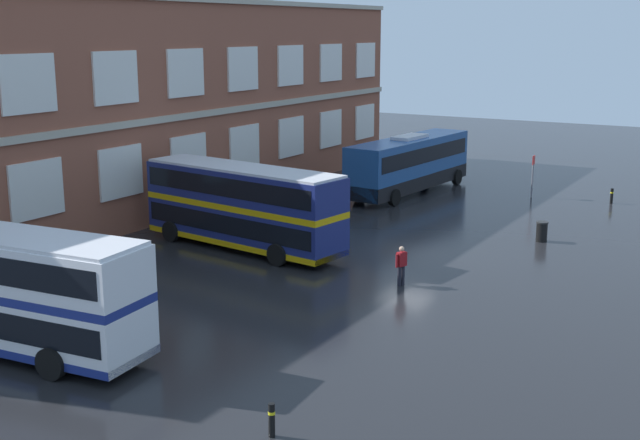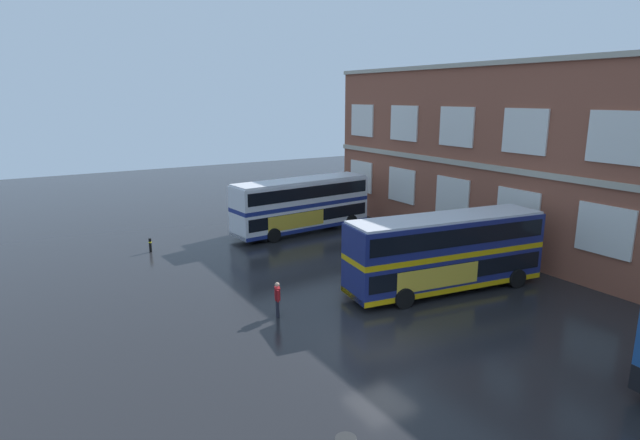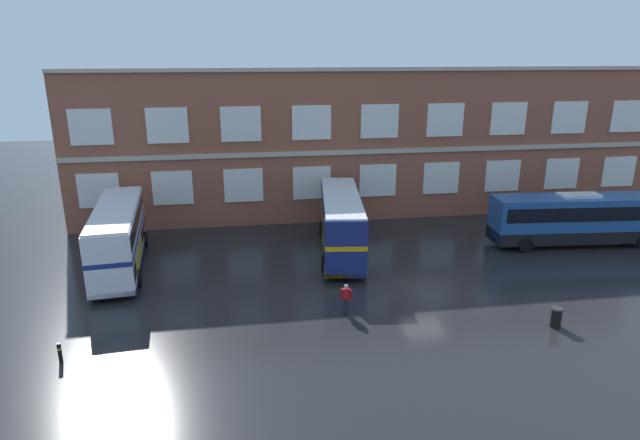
{
  "view_description": "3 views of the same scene",
  "coord_description": "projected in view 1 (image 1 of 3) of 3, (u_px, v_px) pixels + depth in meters",
  "views": [
    {
      "loc": [
        -35.34,
        -15.91,
        10.53
      ],
      "look_at": [
        -5.45,
        1.67,
        2.43
      ],
      "focal_mm": 46.05,
      "sensor_mm": 36.0,
      "label": 1
    },
    {
      "loc": [
        15.29,
        -12.18,
        10.14
      ],
      "look_at": [
        -7.11,
        1.35,
        3.87
      ],
      "focal_mm": 29.05,
      "sensor_mm": 36.0,
      "label": 2
    },
    {
      "loc": [
        -10.6,
        -27.6,
        13.48
      ],
      "look_at": [
        -5.96,
        2.03,
        4.0
      ],
      "focal_mm": 30.2,
      "sensor_mm": 36.0,
      "label": 3
    }
  ],
  "objects": [
    {
      "name": "ground_plane",
      "position": [
        370.0,
        245.0,
        40.9
      ],
      "size": [
        120.0,
        120.0,
        0.0
      ],
      "primitive_type": "plane",
      "color": "black"
    },
    {
      "name": "brick_terminal_building",
      "position": [
        133.0,
        108.0,
        48.0
      ],
      "size": [
        48.88,
        8.19,
        12.27
      ],
      "color": "brown",
      "rests_on": "ground"
    },
    {
      "name": "double_decker_middle",
      "position": [
        243.0,
        206.0,
        39.81
      ],
      "size": [
        4.04,
        11.25,
        4.07
      ],
      "color": "navy",
      "rests_on": "ground"
    },
    {
      "name": "touring_coach",
      "position": [
        409.0,
        164.0,
        53.48
      ],
      "size": [
        12.17,
        3.64,
        3.8
      ],
      "color": "navy",
      "rests_on": "ground"
    },
    {
      "name": "waiting_passenger",
      "position": [
        401.0,
        264.0,
        34.28
      ],
      "size": [
        0.63,
        0.37,
        1.7
      ],
      "color": "black",
      "rests_on": "ground"
    },
    {
      "name": "bus_stand_flag",
      "position": [
        533.0,
        172.0,
        52.05
      ],
      "size": [
        0.44,
        0.1,
        2.7
      ],
      "color": "slate",
      "rests_on": "ground"
    },
    {
      "name": "station_litter_bin",
      "position": [
        542.0,
        231.0,
        41.5
      ],
      "size": [
        0.6,
        0.6,
        1.03
      ],
      "color": "black",
      "rests_on": "ground"
    },
    {
      "name": "safety_bollard_west",
      "position": [
        272.0,
        419.0,
        21.59
      ],
      "size": [
        0.19,
        0.19,
        0.95
      ],
      "color": "black",
      "rests_on": "ground"
    },
    {
      "name": "safety_bollard_east",
      "position": [
        612.0,
        196.0,
        50.53
      ],
      "size": [
        0.19,
        0.19,
        0.95
      ],
      "color": "black",
      "rests_on": "ground"
    }
  ]
}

